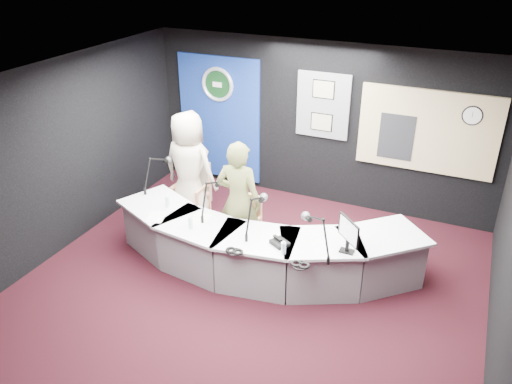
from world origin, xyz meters
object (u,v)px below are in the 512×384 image
at_px(armchair_right, 239,229).
at_px(person_man, 189,168).
at_px(broadcast_desk, 259,247).
at_px(person_woman, 239,202).
at_px(armchair_left, 191,195).

bearing_deg(armchair_right, person_man, 163.13).
distance_m(broadcast_desk, person_woman, 0.70).
height_order(person_man, person_woman, person_man).
height_order(armchair_left, person_man, person_man).
xyz_separation_m(person_man, person_woman, (1.19, -0.64, -0.03)).
bearing_deg(armchair_right, person_woman, -168.59).
xyz_separation_m(broadcast_desk, person_man, (-1.59, 0.85, 0.57)).
bearing_deg(person_man, broadcast_desk, 154.87).
xyz_separation_m(armchair_left, person_man, (0.00, 0.00, 0.48)).
distance_m(armchair_right, person_woman, 0.46).
height_order(armchair_left, person_woman, person_woman).
bearing_deg(broadcast_desk, armchair_left, 151.80).
bearing_deg(armchair_right, armchair_left, 163.13).
relative_size(armchair_left, person_man, 0.49).
height_order(broadcast_desk, person_man, person_man).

